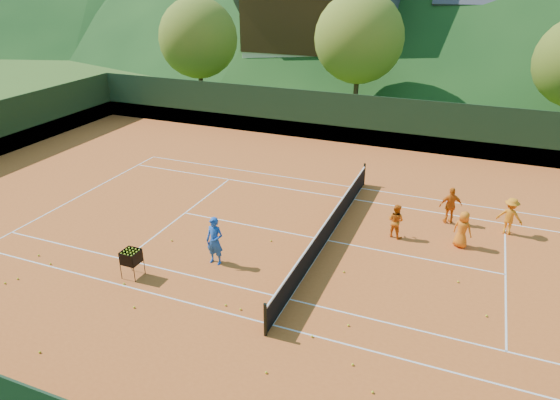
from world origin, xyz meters
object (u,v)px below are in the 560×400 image
at_px(coach, 215,241).
at_px(ball_hopper, 131,257).
at_px(student_c, 462,229).
at_px(student_b, 451,205).
at_px(student_d, 510,216).
at_px(student_a, 396,221).
at_px(tennis_net, 328,229).
at_px(chalet_left, 322,17).
at_px(chalet_mid, 509,28).

distance_m(coach, ball_hopper, 2.86).
bearing_deg(student_c, student_b, -51.36).
xyz_separation_m(student_b, student_d, (2.24, -0.09, -0.02)).
relative_size(coach, student_a, 1.30).
distance_m(student_a, ball_hopper, 9.91).
height_order(student_d, tennis_net, student_d).
distance_m(coach, chalet_left, 34.08).
xyz_separation_m(student_c, chalet_left, (-14.79, 28.55, 4.91)).
relative_size(tennis_net, chalet_mid, 0.95).
distance_m(student_c, tennis_net, 5.01).
bearing_deg(coach, student_a, 39.98).
xyz_separation_m(student_d, ball_hopper, (-11.84, -8.12, -0.01)).
relative_size(student_c, ball_hopper, 1.44).
bearing_deg(student_d, tennis_net, 40.32).
bearing_deg(coach, tennis_net, 45.43).
bearing_deg(chalet_left, chalet_mid, 14.04).
height_order(student_c, chalet_mid, chalet_mid).
xyz_separation_m(student_b, chalet_left, (-14.21, 26.67, 4.84)).
relative_size(coach, tennis_net, 0.15).
relative_size(chalet_left, chalet_mid, 1.09).
bearing_deg(ball_hopper, tennis_net, 42.15).
bearing_deg(ball_hopper, student_b, 40.54).
bearing_deg(student_a, chalet_left, -46.95).
bearing_deg(ball_hopper, student_a, 38.65).
distance_m(student_b, student_c, 1.97).
height_order(student_c, student_d, student_d).
xyz_separation_m(tennis_net, chalet_mid, (6.00, 34.00, 4.47)).
bearing_deg(chalet_left, ball_hopper, -82.48).
relative_size(student_a, student_b, 0.87).
distance_m(coach, tennis_net, 4.45).
relative_size(ball_hopper, chalet_left, 0.07).
distance_m(coach, student_b, 9.79).
height_order(student_b, tennis_net, student_b).
xyz_separation_m(student_d, tennis_net, (-6.45, -3.24, -0.26)).
xyz_separation_m(student_a, tennis_net, (-2.34, -1.30, -0.18)).
distance_m(student_a, student_b, 2.76).
xyz_separation_m(coach, student_a, (5.55, 4.36, -0.21)).
distance_m(ball_hopper, chalet_mid, 40.74).
xyz_separation_m(student_c, student_d, (1.65, 1.78, 0.04)).
relative_size(student_a, chalet_left, 0.10).
relative_size(coach, student_d, 1.17).
height_order(student_a, chalet_left, chalet_left).
bearing_deg(coach, chalet_left, 103.45).
relative_size(ball_hopper, chalet_mid, 0.08).
distance_m(student_b, ball_hopper, 12.64).
bearing_deg(coach, student_c, 31.24).
xyz_separation_m(ball_hopper, chalet_left, (-4.60, 34.88, 4.88)).
xyz_separation_m(student_b, student_c, (0.58, -1.88, -0.06)).
xyz_separation_m(student_a, student_d, (4.11, 1.93, 0.08)).
bearing_deg(student_b, student_a, 25.00).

